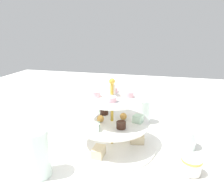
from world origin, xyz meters
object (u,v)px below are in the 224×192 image
at_px(butter_knife_left, 63,120).
at_px(tiered_serving_stand, 112,126).
at_px(water_glass_short_left, 186,139).
at_px(water_glass_tall_right, 37,154).
at_px(teacup_with_saucer, 191,167).
at_px(water_glass_mid_back, 143,112).

bearing_deg(butter_knife_left, tiered_serving_stand, 99.53).
distance_m(water_glass_short_left, butter_knife_left, 0.53).
relative_size(tiered_serving_stand, butter_knife_left, 1.81).
distance_m(water_glass_tall_right, teacup_with_saucer, 0.43).
relative_size(water_glass_short_left, butter_knife_left, 0.39).
distance_m(teacup_with_saucer, water_glass_mid_back, 0.35).
bearing_deg(water_glass_short_left, tiered_serving_stand, 100.62).
xyz_separation_m(tiered_serving_stand, butter_knife_left, (0.15, 0.27, -0.07)).
bearing_deg(water_glass_mid_back, butter_knife_left, 100.24).
relative_size(tiered_serving_stand, water_glass_short_left, 4.62).
height_order(water_glass_short_left, butter_knife_left, water_glass_short_left).
distance_m(tiered_serving_stand, water_glass_mid_back, 0.23).
xyz_separation_m(water_glass_tall_right, water_glass_mid_back, (0.41, -0.25, -0.02)).
bearing_deg(butter_knife_left, water_glass_mid_back, 139.03).
height_order(tiered_serving_stand, water_glass_short_left, tiered_serving_stand).
distance_m(tiered_serving_stand, water_glass_short_left, 0.26).
xyz_separation_m(water_glass_tall_right, water_glass_short_left, (0.25, -0.41, -0.04)).
distance_m(water_glass_tall_right, water_glass_mid_back, 0.48).
bearing_deg(water_glass_mid_back, teacup_with_saucer, -151.59).
bearing_deg(tiered_serving_stand, water_glass_tall_right, 140.93).
distance_m(teacup_with_saucer, butter_knife_left, 0.57).
bearing_deg(water_glass_short_left, water_glass_mid_back, 44.90).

